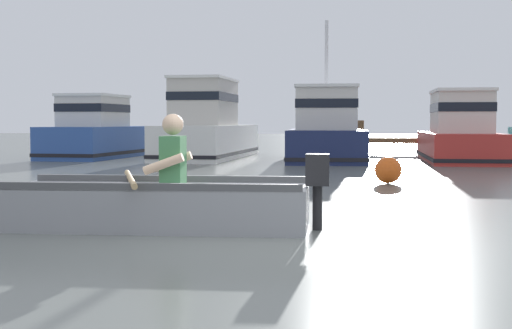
% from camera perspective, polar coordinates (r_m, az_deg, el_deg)
% --- Properties ---
extents(ground_plane, '(120.00, 120.00, 0.00)m').
position_cam_1_polar(ground_plane, '(6.67, 3.16, -6.16)').
color(ground_plane, slate).
extents(rowboat_with_person, '(3.71, 1.90, 1.19)m').
position_cam_1_polar(rowboat_with_person, '(7.65, -8.15, -3.07)').
color(rowboat_with_person, gray).
rests_on(rowboat_with_person, ground).
extents(moored_boat_blue, '(2.30, 5.37, 1.94)m').
position_cam_1_polar(moored_boat_blue, '(22.96, -12.31, 2.38)').
color(moored_boat_blue, '#2D519E').
rests_on(moored_boat_blue, ground).
extents(moored_boat_white, '(2.17, 6.70, 2.41)m').
position_cam_1_polar(moored_boat_white, '(22.02, -3.85, 2.81)').
color(moored_boat_white, white).
rests_on(moored_boat_white, ground).
extents(moored_boat_navy, '(2.38, 5.26, 3.95)m').
position_cam_1_polar(moored_boat_navy, '(20.53, 5.55, 2.46)').
color(moored_boat_navy, '#19234C').
rests_on(moored_boat_navy, ground).
extents(moored_boat_red, '(1.95, 5.59, 1.99)m').
position_cam_1_polar(moored_boat_red, '(21.04, 15.75, 2.24)').
color(moored_boat_red, '#B72D28').
rests_on(moored_boat_red, ground).
extents(mooring_buoy, '(0.48, 0.48, 0.48)m').
position_cam_1_polar(mooring_buoy, '(13.13, 10.38, -0.44)').
color(mooring_buoy, '#E55919').
rests_on(mooring_buoy, ground).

